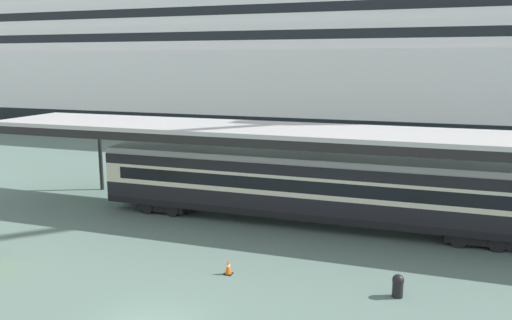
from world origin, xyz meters
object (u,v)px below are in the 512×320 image
quay_bollard (398,285)px  traffic_cone_far (228,267)px  cruise_ship (382,35)px  train_carriage (308,186)px

quay_bollard → traffic_cone_far: bearing=-178.8°
cruise_ship → train_carriage: size_ratio=6.25×
traffic_cone_far → quay_bollard: quay_bollard is taller
cruise_ship → quay_bollard: (5.84, -46.84, -12.03)m
traffic_cone_far → train_carriage: bearing=78.4°
cruise_ship → quay_bollard: bearing=-82.9°
traffic_cone_far → quay_bollard: size_ratio=0.73×
traffic_cone_far → quay_bollard: (7.35, 0.15, 0.17)m
train_carriage → traffic_cone_far: train_carriage is taller
train_carriage → traffic_cone_far: 8.51m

